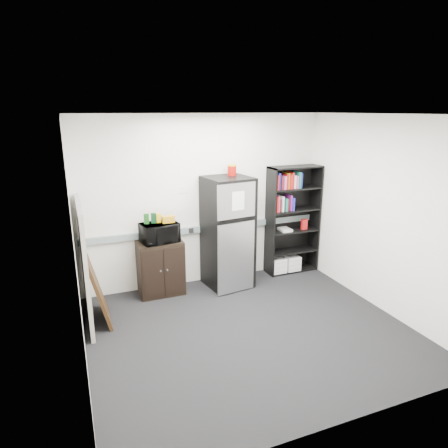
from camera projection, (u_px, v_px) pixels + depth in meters
name	position (u px, v px, depth m)	size (l,w,h in m)	color
floor	(250.00, 330.00, 5.16)	(4.00, 4.00, 0.00)	black
wall_back	(204.00, 201.00, 6.35)	(4.00, 0.02, 2.70)	white
wall_right	(383.00, 215.00, 5.49)	(0.02, 3.50, 2.70)	white
wall_left	(75.00, 252.00, 4.08)	(0.02, 3.50, 2.70)	white
ceiling	(254.00, 114.00, 4.41)	(4.00, 3.50, 0.02)	white
electrical_raceway	(205.00, 228.00, 6.45)	(3.92, 0.05, 0.10)	gray
wall_note	(183.00, 190.00, 6.16)	(0.14, 0.00, 0.10)	white
bookshelf	(292.00, 218.00, 6.82)	(0.90, 0.34, 1.85)	black
cubicle_partition	(84.00, 263.00, 5.23)	(0.06, 1.30, 1.62)	#A7A294
cabinet	(161.00, 268.00, 6.10)	(0.67, 0.45, 0.84)	black
microwave	(159.00, 233.00, 5.93)	(0.53, 0.36, 0.29)	black
snack_box_a	(146.00, 219.00, 5.83)	(0.07, 0.05, 0.15)	#175117
snack_box_b	(154.00, 218.00, 5.87)	(0.07, 0.05, 0.15)	#0C3719
snack_box_c	(159.00, 218.00, 5.90)	(0.07, 0.05, 0.14)	gold
snack_bag	(168.00, 219.00, 5.91)	(0.18, 0.10, 0.10)	#B78012
refrigerator	(228.00, 233.00, 6.28)	(0.75, 0.78, 1.77)	black
coffee_can	(232.00, 169.00, 6.16)	(0.14, 0.14, 0.19)	#9F0D07
framed_poster	(98.00, 288.00, 5.29)	(0.26, 0.73, 0.92)	black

